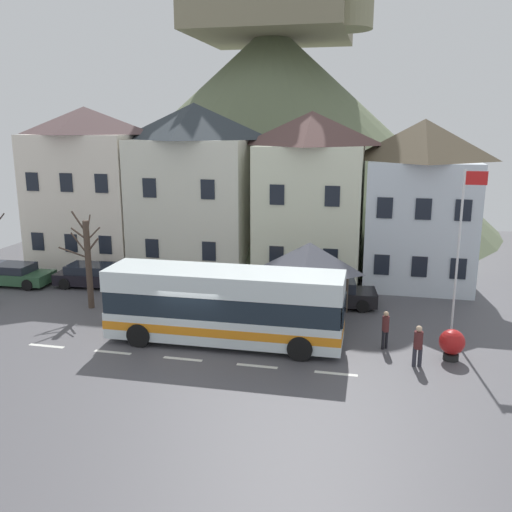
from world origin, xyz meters
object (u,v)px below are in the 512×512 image
Objects in this scene: hilltop_castle at (272,122)px; parked_car_01 at (12,274)px; pedestrian_01 at (385,327)px; bare_tree_02 at (88,262)px; parked_car_00 at (332,293)px; parked_car_02 at (95,275)px; pedestrian_00 at (418,344)px; townhouse_01 at (196,189)px; townhouse_00 at (89,188)px; townhouse_03 at (420,204)px; townhouse_02 at (310,197)px; transit_bus at (224,307)px; harbour_buoy at (452,343)px; public_bench at (301,298)px; bus_shelter at (310,258)px; flagpole at (461,242)px.

hilltop_castle is 8.84× the size of parked_car_01.
pedestrian_01 is 14.64m from bare_tree_02.
parked_car_00 reaches higher than parked_car_02.
pedestrian_00 is at bearing -12.97° from bare_tree_02.
townhouse_01 is 11.43m from parked_car_00.
townhouse_00 is 6.14× the size of pedestrian_00.
townhouse_03 is 18.21m from bare_tree_02.
pedestrian_00 is at bearing -43.16° from townhouse_01.
townhouse_00 is 1.03× the size of townhouse_02.
townhouse_01 is 1.03× the size of transit_bus.
parked_car_02 is (-11.67, -4.48, -4.23)m from townhouse_02.
townhouse_00 reaches higher than pedestrian_00.
pedestrian_01 is (10.19, -27.86, -8.27)m from hilltop_castle.
pedestrian_00 is at bearing -145.48° from harbour_buoy.
bare_tree_02 is (1.70, -3.56, 1.76)m from parked_car_02.
pedestrian_01 reaches higher than public_bench.
bus_shelter reaches higher than public_bench.
bare_tree_02 reaches higher than parked_car_02.
townhouse_03 is at bearing -55.93° from hilltop_castle.
flagpole reaches higher than pedestrian_01.
hilltop_castle is 3.99× the size of transit_bus.
townhouse_02 is 17.77m from parked_car_01.
pedestrian_01 is 0.95× the size of public_bench.
parked_car_02 is (-12.64, 3.17, -2.45)m from bus_shelter.
hilltop_castle is at bearing 104.57° from public_bench.
townhouse_00 is at bearing 115.47° from parked_car_02.
flagpole is at bearing -17.93° from public_bench.
pedestrian_01 is 6.10m from public_bench.
transit_bus is 2.22× the size of parked_car_01.
townhouse_03 is 9.20m from public_bench.
public_bench is at bearing -38.94° from townhouse_01.
pedestrian_01 is (16.11, -5.68, 0.31)m from parked_car_02.
bus_shelter is 2.34× the size of pedestrian_01.
hilltop_castle reaches higher than pedestrian_01.
public_bench is 1.37× the size of harbour_buoy.
parked_car_02 is (-5.92, -22.17, -8.58)m from hilltop_castle.
bus_shelter is 0.77× the size of bare_tree_02.
townhouse_03 reaches higher than parked_car_00.
bus_shelter is at bearing -116.30° from parked_car_00.
parked_car_01 is at bearing 173.19° from parked_car_00.
public_bench is at bearing 142.91° from harbour_buoy.
flagpole is (19.05, -3.48, 3.54)m from parked_car_02.
parked_car_02 is 0.62× the size of flagpole.
townhouse_02 is 13.52m from pedestrian_00.
parked_car_02 is 3.59× the size of harbour_buoy.
pedestrian_00 reaches higher than parked_car_00.
parked_car_01 is at bearing -148.82° from townhouse_01.
townhouse_02 reaches higher than parked_car_02.
townhouse_03 is 0.93× the size of transit_bus.
townhouse_00 reaches higher than parked_car_01.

